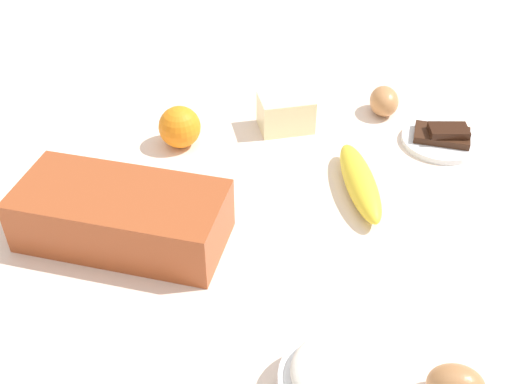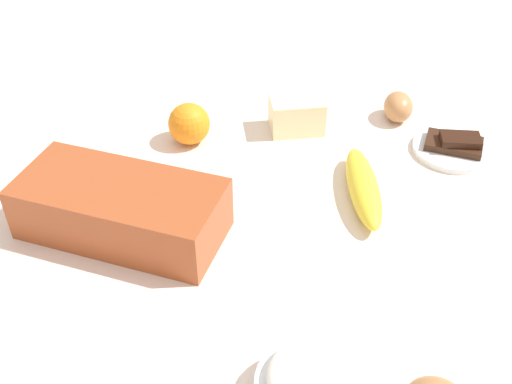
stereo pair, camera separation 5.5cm
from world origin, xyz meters
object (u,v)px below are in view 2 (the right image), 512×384
banana (363,187)px  orange_fruit (189,124)px  loaf_pan (121,208)px  butter_block (297,114)px  chocolate_plate (454,147)px  egg_near_butter (398,107)px

banana → orange_fruit: bearing=160.6°
loaf_pan → butter_block: 0.37m
banana → chocolate_plate: bearing=45.1°
orange_fruit → chocolate_plate: bearing=5.5°
loaf_pan → orange_fruit: (0.04, 0.23, -0.01)m
orange_fruit → butter_block: bearing=21.5°
loaf_pan → butter_block: (0.21, 0.30, -0.01)m
butter_block → chocolate_plate: size_ratio=0.69×
loaf_pan → egg_near_butter: size_ratio=4.51×
banana → egg_near_butter: size_ratio=2.89×
orange_fruit → butter_block: size_ratio=0.78×
banana → chocolate_plate: (0.14, 0.14, -0.01)m
banana → egg_near_butter: egg_near_butter is taller
loaf_pan → orange_fruit: loaf_pan is taller
banana → egg_near_butter: bearing=77.3°
butter_block → egg_near_butter: 0.18m
egg_near_butter → banana: bearing=-102.7°
loaf_pan → egg_near_butter: 0.53m
egg_near_butter → loaf_pan: bearing=-136.3°
orange_fruit → egg_near_butter: (0.34, 0.13, -0.01)m
orange_fruit → egg_near_butter: 0.37m
loaf_pan → chocolate_plate: (0.47, 0.27, -0.03)m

